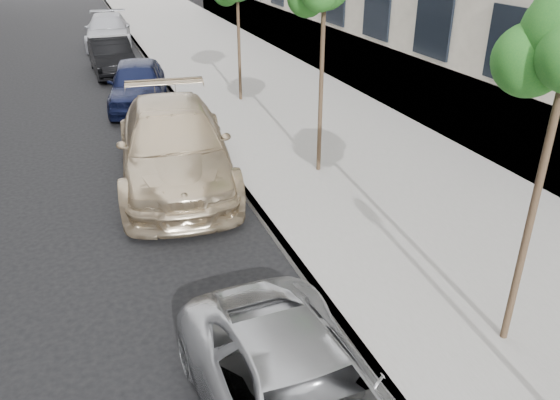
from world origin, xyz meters
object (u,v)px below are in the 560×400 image
sedan_black (111,56)px  sedan_rear (108,31)px  suv (174,145)px  sedan_blue (138,84)px

sedan_black → sedan_rear: bearing=84.3°
sedan_black → sedan_rear: (0.41, 6.09, 0.06)m
suv → sedan_black: (-0.41, 11.49, -0.18)m
suv → sedan_rear: (0.00, 17.58, -0.12)m
sedan_rear → sedan_black: bearing=-88.1°
sedan_blue → sedan_rear: 11.11m
sedan_blue → sedan_black: bearing=104.4°
suv → sedan_blue: (0.00, 6.47, -0.12)m
suv → sedan_rear: 17.58m
sedan_blue → suv: bearing=-80.3°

